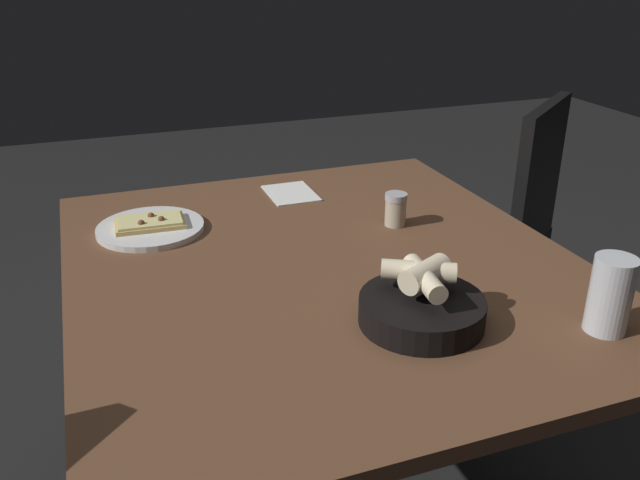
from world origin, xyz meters
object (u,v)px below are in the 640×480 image
(bread_basket, at_px, (422,305))
(chair_near, at_px, (497,221))
(pizza_plate, at_px, (150,227))
(beer_glass, at_px, (610,299))
(dining_table, at_px, (324,285))
(pepper_shaker, at_px, (396,211))

(bread_basket, distance_m, chair_near, 1.11)
(pizza_plate, bearing_deg, beer_glass, 43.94)
(bread_basket, bearing_deg, chair_near, 137.97)
(chair_near, bearing_deg, pizza_plate, -78.70)
(dining_table, xyz_separation_m, chair_near, (-0.51, 0.79, -0.17))
(pizza_plate, distance_m, chair_near, 1.16)
(beer_glass, relative_size, pepper_shaker, 1.73)
(dining_table, bearing_deg, pepper_shaker, 119.49)
(bread_basket, height_order, chair_near, chair_near)
(pizza_plate, relative_size, pepper_shaker, 3.11)
(bread_basket, relative_size, chair_near, 0.24)
(pepper_shaker, bearing_deg, beer_glass, 13.82)
(beer_glass, bearing_deg, chair_near, 154.90)
(pepper_shaker, bearing_deg, dining_table, -60.51)
(beer_glass, bearing_deg, bread_basket, -114.56)
(dining_table, height_order, bread_basket, bread_basket)
(pizza_plate, xyz_separation_m, chair_near, (-0.22, 1.12, -0.23))
(bread_basket, bearing_deg, pizza_plate, -145.52)
(dining_table, relative_size, pepper_shaker, 14.87)
(bread_basket, height_order, pepper_shaker, bread_basket)
(bread_basket, distance_m, beer_glass, 0.31)
(pizza_plate, relative_size, beer_glass, 1.80)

